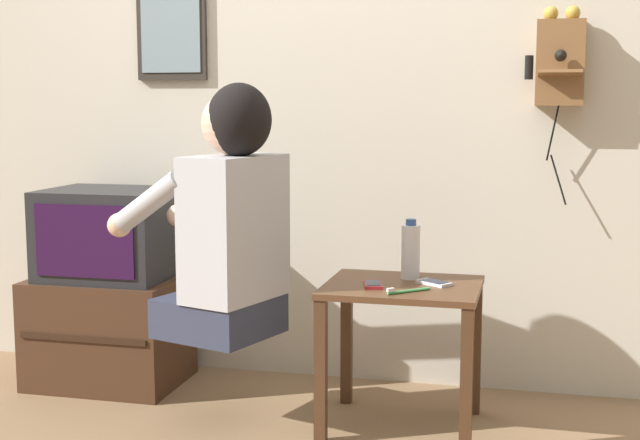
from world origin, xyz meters
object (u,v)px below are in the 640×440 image
object	(u,v)px
cell_phone_held	(373,285)
cell_phone_spare	(434,283)
wall_phone_antique	(560,61)
framed_picture	(171,27)
toothbrush	(406,291)
television	(109,234)
person	(228,217)
water_bottle	(411,251)

from	to	relation	value
cell_phone_held	cell_phone_spare	distance (m)	0.22
wall_phone_antique	framed_picture	size ratio (longest dim) A/B	1.68
framed_picture	toothbrush	bearing A→B (deg)	-30.12
cell_phone_held	cell_phone_spare	size ratio (longest dim) A/B	0.99
framed_picture	cell_phone_held	xyz separation A→B (m)	(0.97, -0.56, -0.94)
cell_phone_held	television	bearing A→B (deg)	152.53
wall_phone_antique	cell_phone_spare	bearing A→B (deg)	-133.33
person	television	world-z (taller)	person
cell_phone_held	toothbrush	distance (m)	0.15
cell_phone_held	cell_phone_spare	bearing A→B (deg)	8.10
wall_phone_antique	toothbrush	world-z (taller)	wall_phone_antique
framed_picture	wall_phone_antique	bearing A→B (deg)	-1.61
wall_phone_antique	person	bearing A→B (deg)	-152.40
wall_phone_antique	toothbrush	bearing A→B (deg)	-129.29
television	framed_picture	xyz separation A→B (m)	(0.17, 0.28, 0.84)
person	toothbrush	world-z (taller)	person
framed_picture	water_bottle	world-z (taller)	framed_picture
framed_picture	cell_phone_held	world-z (taller)	framed_picture
wall_phone_antique	water_bottle	world-z (taller)	wall_phone_antique
toothbrush	cell_phone_held	bearing A→B (deg)	15.66
wall_phone_antique	cell_phone_held	world-z (taller)	wall_phone_antique
wall_phone_antique	framed_picture	bearing A→B (deg)	178.39
person	toothbrush	distance (m)	0.67
cell_phone_spare	water_bottle	size ratio (longest dim) A/B	0.62
framed_picture	cell_phone_spare	world-z (taller)	framed_picture
television	framed_picture	size ratio (longest dim) A/B	1.14
cell_phone_spare	television	bearing A→B (deg)	117.54
television	water_bottle	xyz separation A→B (m)	(1.25, -0.11, -0.00)
television	water_bottle	bearing A→B (deg)	-5.21
cell_phone_spare	cell_phone_held	bearing A→B (deg)	147.75
framed_picture	cell_phone_spare	distance (m)	1.58
cell_phone_held	wall_phone_antique	bearing A→B (deg)	26.23
water_bottle	toothbrush	size ratio (longest dim) A/B	1.63
framed_picture	water_bottle	xyz separation A→B (m)	(1.08, -0.39, -0.84)
cell_phone_spare	wall_phone_antique	bearing A→B (deg)	-7.52
person	toothbrush	bearing A→B (deg)	-72.75
person	television	bearing A→B (deg)	79.50
person	toothbrush	size ratio (longest dim) A/B	6.69
cell_phone_spare	water_bottle	bearing A→B (deg)	85.44
cell_phone_spare	toothbrush	bearing A→B (deg)	-169.91
cell_phone_spare	water_bottle	xyz separation A→B (m)	(-0.10, 0.08, 0.10)
water_bottle	framed_picture	bearing A→B (deg)	159.92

